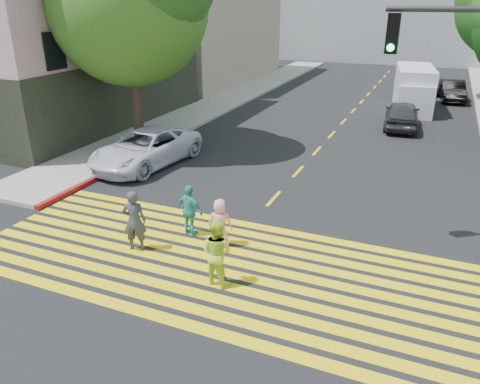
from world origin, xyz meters
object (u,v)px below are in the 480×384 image
Objects in this scene: dark_car_near at (402,115)px; silver_car at (425,83)px; dark_car_parked at (452,90)px; white_sedan at (146,148)px; white_van at (414,90)px; pedestrian_woman at (217,252)px; pedestrian_extra at (190,211)px; pedestrian_child at (220,223)px; pedestrian_man at (134,221)px.

silver_car is (0.57, 11.61, -0.09)m from dark_car_near.
silver_car is 3.20m from dark_car_parked.
white_van is at bearing 65.27° from white_sedan.
white_sedan is at bearing -129.31° from white_van.
pedestrian_woman is 2.69m from pedestrian_extra.
dark_car_parked is at bearing -122.18° from pedestrian_child.
pedestrian_child is (2.06, 1.10, -0.17)m from pedestrian_man.
pedestrian_man reaches higher than pedestrian_extra.
pedestrian_child is 7.69m from white_sedan.
pedestrian_extra reaches higher than pedestrian_child.
dark_car_parked is at bearing -91.20° from pedestrian_woman.
pedestrian_child is 0.33× the size of dark_car_near.
dark_car_parked is (6.91, 24.30, -0.10)m from pedestrian_extra.
white_van reaches higher than pedestrian_man.
pedestrian_woman is 17.48m from dark_car_near.
white_sedan is at bearing -80.55° from pedestrian_man.
pedestrian_woman is (2.80, -0.62, -0.02)m from pedestrian_man.
pedestrian_extra is at bearing -147.31° from pedestrian_man.
pedestrian_man is at bearing -113.81° from dark_car_parked.
pedestrian_woman is at bearing -39.16° from white_sedan.
pedestrian_man is at bearing -112.47° from white_van.
silver_car is 0.78× the size of white_van.
pedestrian_woman is 0.32× the size of white_sedan.
pedestrian_man is 1.03× the size of pedestrian_woman.
pedestrian_child reaches higher than silver_car.
pedestrian_woman reaches higher than dark_car_parked.
white_sedan is 1.27× the size of dark_car_parked.
pedestrian_man is 0.41× the size of dark_car_near.
pedestrian_extra is (-1.83, 1.98, -0.07)m from pedestrian_woman.
pedestrian_extra is (-1.09, 0.26, 0.08)m from pedestrian_child.
dark_car_parked is 4.85m from white_van.
silver_car is at bearing 118.77° from dark_car_parked.
dark_car_near reaches higher than white_sedan.
white_van is (3.58, 20.29, 0.53)m from pedestrian_child.
pedestrian_child is at bearing -110.07° from dark_car_parked.
white_sedan is at bearing 43.90° from dark_car_near.
white_van is at bearing -87.59° from pedestrian_woman.
pedestrian_extra is at bearing 74.14° from silver_car.
white_sedan is (-5.80, 5.06, 0.03)m from pedestrian_child.
pedestrian_child is 25.24m from dark_car_parked.
pedestrian_woman is 22.19m from white_van.
silver_car is (5.05, 26.90, -0.13)m from pedestrian_extra.
pedestrian_man is 26.84m from dark_car_parked.
pedestrian_child is 20.61m from white_van.
dark_car_near is at bearing -88.99° from pedestrian_woman.
dark_car_parked is (7.88, 25.66, -0.19)m from pedestrian_man.
pedestrian_man is 0.39× the size of silver_car.
pedestrian_extra is at bearing 68.76° from dark_car_near.
pedestrian_man is 0.42× the size of dark_car_parked.
pedestrian_extra is (0.97, 1.36, -0.10)m from pedestrian_man.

